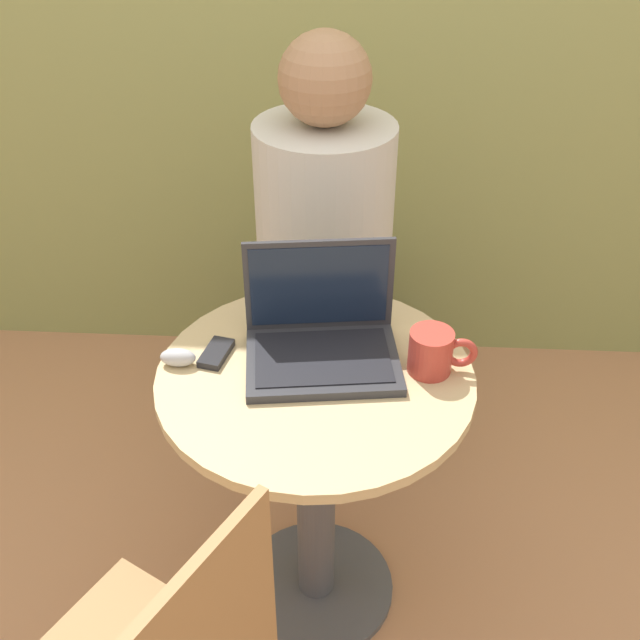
# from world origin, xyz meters

# --- Properties ---
(ground_plane) EXTENTS (12.00, 12.00, 0.00)m
(ground_plane) POSITION_xyz_m (0.00, 0.00, 0.00)
(ground_plane) COLOR tan
(round_table) EXTENTS (0.67, 0.67, 0.74)m
(round_table) POSITION_xyz_m (0.00, 0.00, 0.51)
(round_table) COLOR #4C4C51
(round_table) RESTS_ON ground_plane
(laptop) EXTENTS (0.35, 0.27, 0.24)m
(laptop) POSITION_xyz_m (0.01, 0.06, 0.79)
(laptop) COLOR #2D2D33
(laptop) RESTS_ON round_table
(cell_phone) EXTENTS (0.07, 0.11, 0.02)m
(cell_phone) POSITION_xyz_m (-0.22, 0.04, 0.75)
(cell_phone) COLOR black
(cell_phone) RESTS_ON round_table
(computer_mouse) EXTENTS (0.08, 0.04, 0.04)m
(computer_mouse) POSITION_xyz_m (-0.29, 0.01, 0.76)
(computer_mouse) COLOR #B2B2B7
(computer_mouse) RESTS_ON round_table
(coffee_cup) EXTENTS (0.14, 0.09, 0.10)m
(coffee_cup) POSITION_xyz_m (0.24, 0.02, 0.78)
(coffee_cup) COLOR #B2382D
(coffee_cup) RESTS_ON round_table
(person_seated) EXTENTS (0.39, 0.58, 1.29)m
(person_seated) POSITION_xyz_m (-0.01, 0.62, 0.54)
(person_seated) COLOR #4C4742
(person_seated) RESTS_ON ground_plane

